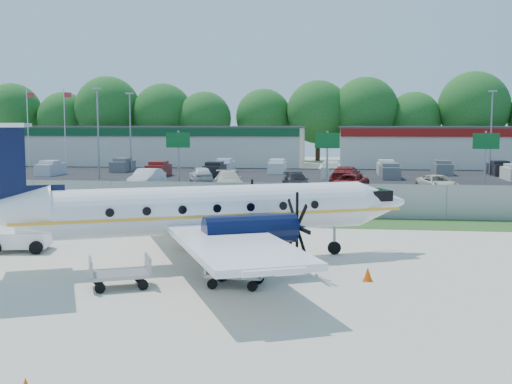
# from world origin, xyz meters

# --- Properties ---
(ground) EXTENTS (170.00, 170.00, 0.00)m
(ground) POSITION_xyz_m (0.00, 0.00, 0.00)
(ground) COLOR beige
(ground) RESTS_ON ground
(grass_verge) EXTENTS (170.00, 4.00, 0.02)m
(grass_verge) POSITION_xyz_m (0.00, 12.00, 0.01)
(grass_verge) COLOR #2D561E
(grass_verge) RESTS_ON ground
(access_road) EXTENTS (170.00, 8.00, 0.02)m
(access_road) POSITION_xyz_m (0.00, 19.00, 0.01)
(access_road) COLOR black
(access_road) RESTS_ON ground
(parking_lot) EXTENTS (170.00, 32.00, 0.02)m
(parking_lot) POSITION_xyz_m (0.00, 40.00, 0.01)
(parking_lot) COLOR black
(parking_lot) RESTS_ON ground
(perimeter_fence) EXTENTS (120.00, 0.06, 1.99)m
(perimeter_fence) POSITION_xyz_m (0.00, 14.00, 1.00)
(perimeter_fence) COLOR gray
(perimeter_fence) RESTS_ON ground
(building_west) EXTENTS (46.40, 12.40, 5.24)m
(building_west) POSITION_xyz_m (-24.00, 61.98, 2.63)
(building_west) COLOR silver
(building_west) RESTS_ON ground
(sign_left) EXTENTS (1.80, 0.26, 5.00)m
(sign_left) POSITION_xyz_m (-8.00, 22.91, 3.61)
(sign_left) COLOR gray
(sign_left) RESTS_ON ground
(sign_mid) EXTENTS (1.80, 0.26, 5.00)m
(sign_mid) POSITION_xyz_m (3.00, 22.91, 3.61)
(sign_mid) COLOR gray
(sign_mid) RESTS_ON ground
(sign_right) EXTENTS (1.80, 0.26, 5.00)m
(sign_right) POSITION_xyz_m (14.00, 22.91, 3.61)
(sign_right) COLOR gray
(sign_right) RESTS_ON ground
(flagpole_west) EXTENTS (1.06, 0.12, 10.00)m
(flagpole_west) POSITION_xyz_m (-35.92, 55.00, 5.64)
(flagpole_west) COLOR white
(flagpole_west) RESTS_ON ground
(flagpole_east) EXTENTS (1.06, 0.12, 10.00)m
(flagpole_east) POSITION_xyz_m (-30.92, 55.00, 5.64)
(flagpole_east) COLOR white
(flagpole_east) RESTS_ON ground
(light_pole_nw) EXTENTS (0.90, 0.35, 9.09)m
(light_pole_nw) POSITION_xyz_m (-20.00, 38.00, 5.23)
(light_pole_nw) COLOR gray
(light_pole_nw) RESTS_ON ground
(light_pole_sw) EXTENTS (0.90, 0.35, 9.09)m
(light_pole_sw) POSITION_xyz_m (-20.00, 48.00, 5.23)
(light_pole_sw) COLOR gray
(light_pole_sw) RESTS_ON ground
(light_pole_se) EXTENTS (0.90, 0.35, 9.09)m
(light_pole_se) POSITION_xyz_m (20.00, 48.00, 5.23)
(light_pole_se) COLOR gray
(light_pole_se) RESTS_ON ground
(tree_line) EXTENTS (112.00, 6.00, 14.00)m
(tree_line) POSITION_xyz_m (0.00, 74.00, 0.00)
(tree_line) COLOR #1A591A
(tree_line) RESTS_ON ground
(aircraft) EXTENTS (17.63, 17.11, 5.49)m
(aircraft) POSITION_xyz_m (-1.34, 0.93, 2.12)
(aircraft) COLOR white
(aircraft) RESTS_ON ground
(pushback_tug) EXTENTS (2.61, 2.10, 1.28)m
(pushback_tug) POSITION_xyz_m (-9.65, 2.20, 0.61)
(pushback_tug) COLOR white
(pushback_tug) RESTS_ON ground
(baggage_cart_near) EXTENTS (2.03, 1.32, 1.02)m
(baggage_cart_near) POSITION_xyz_m (0.44, -2.64, 0.47)
(baggage_cart_near) COLOR gray
(baggage_cart_near) RESTS_ON ground
(baggage_cart_far) EXTENTS (2.29, 1.90, 1.04)m
(baggage_cart_far) POSITION_xyz_m (-3.39, -3.32, 0.48)
(baggage_cart_far) COLOR gray
(baggage_cart_far) RESTS_ON ground
(cone_nose) EXTENTS (0.35, 0.35, 0.49)m
(cone_nose) POSITION_xyz_m (4.88, -1.31, 0.23)
(cone_nose) COLOR #EC5207
(cone_nose) RESTS_ON ground
(cone_starboard_wing) EXTENTS (0.37, 0.37, 0.53)m
(cone_starboard_wing) POSITION_xyz_m (1.44, 4.96, 0.25)
(cone_starboard_wing) COLOR #EC5207
(cone_starboard_wing) RESTS_ON ground
(road_car_mid) EXTENTS (4.30, 3.06, 1.36)m
(road_car_mid) POSITION_xyz_m (6.28, 20.68, 0.00)
(road_car_mid) COLOR beige
(road_car_mid) RESTS_ON ground
(parked_car_a) EXTENTS (2.09, 5.21, 1.69)m
(parked_car_a) POSITION_xyz_m (-12.45, 29.50, 0.00)
(parked_car_a) COLOR silver
(parked_car_a) RESTS_ON ground
(parked_car_b) EXTENTS (3.34, 5.68, 1.54)m
(parked_car_b) POSITION_xyz_m (-5.38, 29.49, 0.00)
(parked_car_b) COLOR beige
(parked_car_b) RESTS_ON ground
(parked_car_c) EXTENTS (2.88, 5.10, 1.39)m
(parked_car_c) POSITION_xyz_m (0.31, 29.88, 0.00)
(parked_car_c) COLOR black
(parked_car_c) RESTS_ON ground
(parked_car_d) EXTENTS (3.68, 5.38, 1.37)m
(parked_car_d) POSITION_xyz_m (4.72, 29.57, 0.00)
(parked_car_d) COLOR maroon
(parked_car_d) RESTS_ON ground
(parked_car_e) EXTENTS (3.28, 5.27, 1.36)m
(parked_car_e) POSITION_xyz_m (11.83, 29.79, 0.00)
(parked_car_e) COLOR beige
(parked_car_e) RESTS_ON ground
(parked_car_f) EXTENTS (3.30, 4.87, 1.54)m
(parked_car_f) POSITION_xyz_m (-9.10, 35.71, 0.00)
(parked_car_f) COLOR silver
(parked_car_f) RESTS_ON ground
(parked_car_g) EXTENTS (3.31, 6.21, 1.71)m
(parked_car_g) POSITION_xyz_m (4.53, 34.83, 0.00)
(parked_car_g) COLOR maroon
(parked_car_g) RESTS_ON ground
(far_parking_rows) EXTENTS (56.00, 10.00, 1.60)m
(far_parking_rows) POSITION_xyz_m (0.00, 45.00, 0.00)
(far_parking_rows) COLOR gray
(far_parking_rows) RESTS_ON ground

